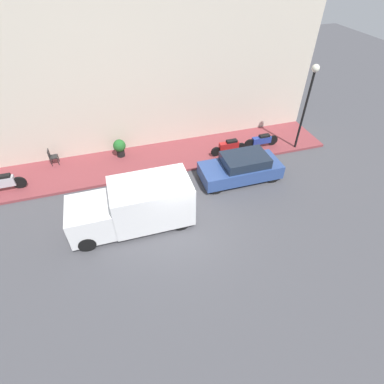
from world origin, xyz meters
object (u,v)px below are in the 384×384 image
streetlamp (309,92)px  potted_plant (120,147)px  parked_car (241,168)px  motorcycle_red (229,147)px  delivery_van (133,206)px  motorcycle_blue (262,140)px  scooter_silver (4,182)px  cafe_chair (52,156)px

streetlamp → potted_plant: bearing=78.5°
parked_car → streetlamp: 5.19m
motorcycle_red → streetlamp: 4.84m
delivery_van → motorcycle_red: 6.81m
parked_car → motorcycle_blue: size_ratio=1.94×
parked_car → scooter_silver: bearing=78.8°
motorcycle_red → streetlamp: size_ratio=0.44×
motorcycle_blue → potted_plant: 7.92m
parked_car → delivery_van: delivery_van is taller
motorcycle_red → potted_plant: potted_plant is taller
motorcycle_red → potted_plant: 5.95m
parked_car → delivery_van: size_ratio=0.80×
parked_car → scooter_silver: size_ratio=2.08×
motorcycle_red → potted_plant: (1.52, 5.75, 0.12)m
delivery_van → motorcycle_blue: bearing=-64.1°
delivery_van → cafe_chair: delivery_van is taller
potted_plant → scooter_silver: bearing=103.7°
parked_car → streetlamp: (1.60, -4.13, 2.71)m
streetlamp → delivery_van: bearing=108.3°
motorcycle_blue → delivery_van: bearing=115.9°
parked_car → potted_plant: parked_car is taller
potted_plant → cafe_chair: size_ratio=1.12×
delivery_van → motorcycle_red: bearing=-57.5°
cafe_chair → motorcycle_red: bearing=-100.8°
potted_plant → delivery_van: bearing=-179.8°
motorcycle_blue → potted_plant: bearing=79.9°
motorcycle_red → motorcycle_blue: bearing=-86.4°
delivery_van → streetlamp: streetlamp is taller
parked_car → scooter_silver: (2.21, 11.14, -0.05)m
parked_car → motorcycle_blue: (2.18, -2.23, -0.09)m
streetlamp → potted_plant: size_ratio=4.66×
motorcycle_red → potted_plant: bearing=75.2°
delivery_van → potted_plant: bearing=0.2°
motorcycle_blue → scooter_silver: scooter_silver is taller
motorcycle_blue → scooter_silver: bearing=89.9°
parked_car → potted_plant: 6.61m
motorcycle_blue → streetlamp: bearing=-107.0°
motorcycle_red → cafe_chair: cafe_chair is taller
streetlamp → motorcycle_red: bearing=83.5°
motorcycle_blue → motorcycle_red: 2.05m
parked_car → potted_plant: size_ratio=4.04×
cafe_chair → streetlamp: bearing=-99.5°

